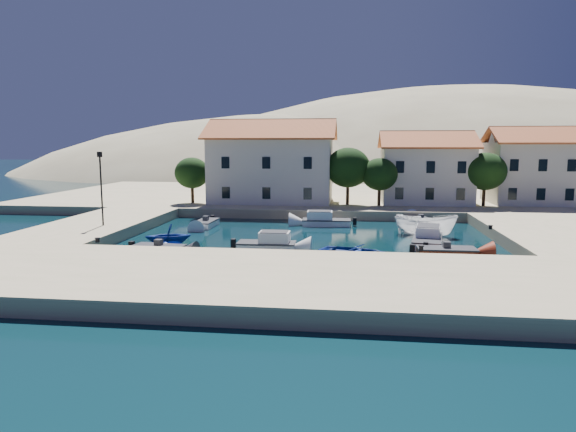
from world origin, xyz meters
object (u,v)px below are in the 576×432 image
at_px(building_left, 272,160).
at_px(boat_east, 425,235).
at_px(cabin_cruiser_south, 267,244).
at_px(cabin_cruiser_east, 428,239).
at_px(rowboat_south, 359,260).
at_px(lamppost, 101,181).
at_px(building_mid, 425,166).
at_px(building_right, 530,164).

height_order(building_left, boat_east, building_left).
bearing_deg(cabin_cruiser_south, cabin_cruiser_east, 16.21).
relative_size(cabin_cruiser_south, rowboat_south, 0.78).
bearing_deg(cabin_cruiser_east, cabin_cruiser_south, 116.82).
bearing_deg(cabin_cruiser_east, rowboat_south, 147.84).
bearing_deg(lamppost, boat_east, 8.52).
bearing_deg(rowboat_south, boat_east, -7.16).
height_order(building_mid, cabin_cruiser_south, building_mid).
xyz_separation_m(building_mid, cabin_cruiser_east, (-2.57, -21.13, -4.75)).
bearing_deg(rowboat_south, cabin_cruiser_east, -19.82).
xyz_separation_m(cabin_cruiser_south, boat_east, (12.63, 7.81, -0.48)).
bearing_deg(lamppost, cabin_cruiser_east, -0.28).
bearing_deg(building_right, lamppost, -152.07).
relative_size(building_right, boat_east, 1.77).
xyz_separation_m(building_left, lamppost, (-11.50, -20.00, -1.18)).
xyz_separation_m(building_left, cabin_cruiser_south, (3.20, -23.71, -5.46)).
xyz_separation_m(building_right, boat_east, (-14.17, -17.91, -5.47)).
xyz_separation_m(building_right, cabin_cruiser_east, (-14.57, -22.13, -5.00)).
distance_m(building_mid, lamppost, 36.21).
bearing_deg(boat_east, building_right, -23.63).
relative_size(lamppost, cabin_cruiser_south, 1.44).
relative_size(cabin_cruiser_south, boat_east, 0.81).
bearing_deg(cabin_cruiser_south, building_mid, 58.97).
xyz_separation_m(building_mid, rowboat_south, (-8.01, -27.04, -5.22)).
relative_size(building_left, lamppost, 2.36).
height_order(building_left, rowboat_south, building_left).
bearing_deg(building_right, rowboat_south, -125.52).
bearing_deg(cabin_cruiser_east, building_left, 47.96).
height_order(building_left, cabin_cruiser_south, building_left).
height_order(building_right, cabin_cruiser_east, building_right).
distance_m(building_left, boat_east, 23.22).
height_order(lamppost, rowboat_south, lamppost).
bearing_deg(rowboat_south, cabin_cruiser_south, 93.91).
bearing_deg(rowboat_south, building_mid, 6.33).
xyz_separation_m(rowboat_south, boat_east, (5.85, 10.13, 0.00)).
relative_size(cabin_cruiser_south, cabin_cruiser_east, 0.77).
relative_size(lamppost, cabin_cruiser_east, 1.10).
bearing_deg(boat_east, lamppost, 113.23).
distance_m(building_left, cabin_cruiser_south, 24.54).
bearing_deg(building_left, cabin_cruiser_south, -82.31).
height_order(building_mid, rowboat_south, building_mid).
bearing_deg(building_left, lamppost, -119.90).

